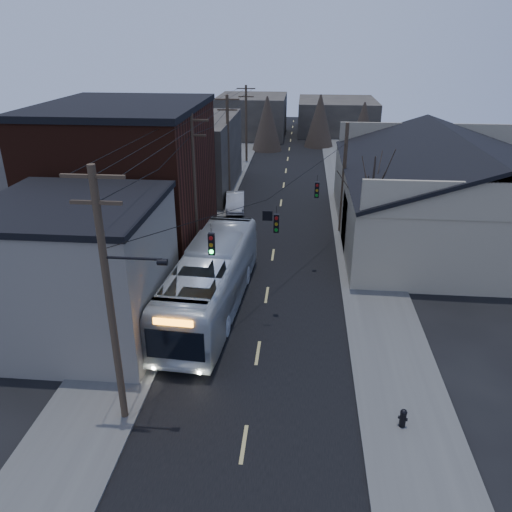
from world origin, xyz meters
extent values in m
plane|color=black|center=(0.00, 0.00, 0.00)|extent=(160.00, 160.00, 0.00)
cube|color=black|center=(0.00, 30.00, 0.01)|extent=(9.00, 110.00, 0.02)
cube|color=#474744|center=(-6.50, 30.00, 0.06)|extent=(4.00, 110.00, 0.12)
cube|color=#474744|center=(6.50, 30.00, 0.06)|extent=(4.00, 110.00, 0.12)
cube|color=#6D675B|center=(-9.00, 9.00, 3.50)|extent=(8.00, 8.00, 7.00)
cube|color=#32140B|center=(-10.00, 20.00, 5.00)|extent=(10.00, 12.00, 10.00)
cube|color=#312D27|center=(-9.50, 36.00, 3.50)|extent=(9.00, 14.00, 7.00)
cube|color=gray|center=(13.00, 25.00, 2.50)|extent=(16.00, 20.00, 5.00)
cube|color=black|center=(9.00, 25.00, 6.30)|extent=(8.16, 20.60, 2.86)
cube|color=#312D27|center=(-6.00, 65.00, 3.00)|extent=(10.00, 12.00, 6.00)
cube|color=#312D27|center=(7.00, 70.00, 2.50)|extent=(12.00, 14.00, 5.00)
cone|color=black|center=(6.50, 20.00, 3.60)|extent=(0.40, 0.40, 7.20)
cylinder|color=#382B1E|center=(-5.00, 3.00, 5.25)|extent=(0.28, 0.28, 10.50)
cube|color=#382B1E|center=(-5.00, 3.00, 10.10)|extent=(2.20, 0.12, 0.12)
cylinder|color=#382B1E|center=(-5.00, 18.00, 5.00)|extent=(0.28, 0.28, 10.00)
cube|color=#382B1E|center=(-5.00, 18.00, 9.60)|extent=(2.20, 0.12, 0.12)
cylinder|color=#382B1E|center=(-5.00, 33.00, 4.75)|extent=(0.28, 0.28, 9.50)
cube|color=#382B1E|center=(-5.00, 33.00, 9.10)|extent=(2.20, 0.12, 0.12)
cylinder|color=#382B1E|center=(-5.00, 48.00, 4.50)|extent=(0.28, 0.28, 9.00)
cube|color=#382B1E|center=(-5.00, 48.00, 8.60)|extent=(2.20, 0.12, 0.12)
cylinder|color=#382B1E|center=(5.00, 25.00, 4.25)|extent=(0.28, 0.28, 8.50)
cube|color=black|center=(-2.00, 7.50, 5.95)|extent=(0.28, 0.20, 1.00)
cube|color=black|center=(0.60, 12.00, 5.35)|extent=(0.28, 0.20, 1.00)
cube|color=black|center=(2.80, 18.00, 5.45)|extent=(0.28, 0.20, 1.00)
imported|color=silver|center=(-3.00, 12.04, 1.84)|extent=(3.96, 13.39, 3.68)
imported|color=#999CA1|center=(-3.97, 29.69, 0.74)|extent=(2.07, 4.66, 1.49)
cylinder|color=black|center=(6.16, 3.44, 0.44)|extent=(0.26, 0.26, 0.64)
sphere|color=black|center=(6.16, 3.44, 0.79)|extent=(0.28, 0.28, 0.28)
cylinder|color=black|center=(6.16, 3.44, 0.49)|extent=(0.39, 0.27, 0.13)
camera|label=1|loc=(1.81, -12.38, 14.34)|focal=35.00mm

